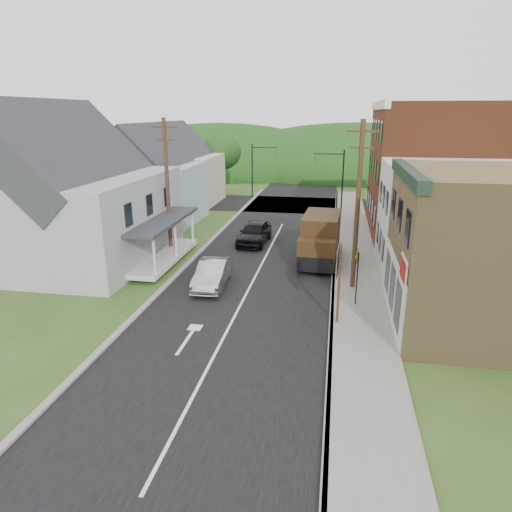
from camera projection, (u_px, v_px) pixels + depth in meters
The scene contains 25 objects.
ground at pixel (240, 307), 22.77m from camera, with size 120.00×120.00×0.00m, color #2D4719.
road at pixel (269, 250), 32.16m from camera, with size 9.00×90.00×0.02m, color black.
cross_road at pixel (293, 205), 48.13m from camera, with size 60.00×9.00×0.02m, color black.
sidewalk_right at pixel (355, 263), 29.28m from camera, with size 2.80×55.00×0.15m, color slate.
curb_right at pixel (334, 262), 29.51m from camera, with size 0.20×55.00×0.15m, color slate.
curb_left at pixel (197, 254), 31.04m from camera, with size 0.30×55.00×0.12m, color slate.
storefront_tan at pixel (492, 252), 19.84m from camera, with size 8.00×8.00×7.00m, color brown.
storefront_white at pixel (452, 219), 26.96m from camera, with size 8.00×7.00×6.50m, color silver.
storefront_red at pixel (427, 170), 35.36m from camera, with size 8.00×12.00×10.00m, color brown.
house_gray at pixel (75, 195), 29.13m from camera, with size 10.20×12.24×8.35m.
house_blue at pixel (156, 180), 39.46m from camera, with size 7.14×8.16×7.28m.
house_cream at pixel (184, 168), 47.99m from camera, with size 7.14×8.16×7.28m.
utility_pole_right at pixel (358, 206), 23.73m from camera, with size 1.60×0.26×9.00m.
utility_pole_left at pixel (167, 186), 29.97m from camera, with size 1.60×0.26×9.00m.
traffic_signal_right at pixel (335, 174), 43.00m from camera, with size 2.87×0.20×6.00m.
traffic_signal_left at pixel (258, 164), 51.00m from camera, with size 2.87×0.20×6.00m.
tree_left_b at pixel (57, 172), 35.40m from camera, with size 4.80×4.80×6.94m.
tree_left_c at pixel (86, 150), 42.93m from camera, with size 5.80×5.80×8.41m.
tree_left_d at pixel (221, 152), 52.85m from camera, with size 4.80×4.80×6.94m.
forested_ridge at pixel (310, 172), 74.42m from camera, with size 90.00×30.00×16.00m, color #16330F.
silver_sedan at pixel (212, 274), 25.31m from camera, with size 1.52×4.36×1.44m, color #B2B1B6.
dark_sedan at pixel (254, 233), 33.58m from camera, with size 1.95×4.84×1.65m, color black.
delivery_van at pixel (320, 239), 29.12m from camera, with size 2.56×5.64×3.09m.
route_sign_cluster at pixel (339, 272), 20.15m from camera, with size 0.23×2.12×3.70m.
warning_sign at pixel (357, 269), 22.28m from camera, with size 0.28×0.75×2.88m.
Camera 1 is at (4.46, -20.49, 9.29)m, focal length 32.00 mm.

